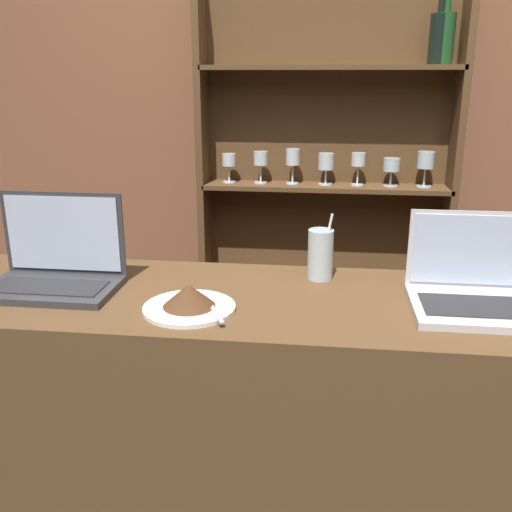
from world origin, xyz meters
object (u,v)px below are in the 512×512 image
at_px(laptop_near, 55,267).
at_px(water_glass, 320,254).
at_px(laptop_far, 472,288).
at_px(cake_plate, 188,300).

bearing_deg(laptop_near, water_glass, 12.47).
relative_size(laptop_near, water_glass, 1.83).
height_order(laptop_far, water_glass, laptop_far).
bearing_deg(water_glass, laptop_near, -167.53).
height_order(laptop_near, water_glass, laptop_near).
bearing_deg(cake_plate, laptop_far, 9.26).
height_order(laptop_far, cake_plate, laptop_far).
relative_size(laptop_far, cake_plate, 1.35).
bearing_deg(cake_plate, laptop_near, 164.12).
xyz_separation_m(cake_plate, water_glass, (0.30, 0.26, 0.04)).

